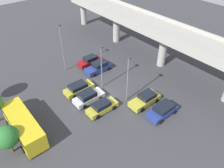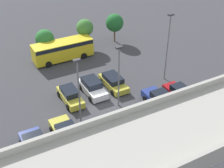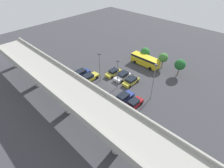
{
  "view_description": "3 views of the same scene",
  "coord_description": "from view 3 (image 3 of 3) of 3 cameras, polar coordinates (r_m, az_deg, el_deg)",
  "views": [
    {
      "loc": [
        20.77,
        -15.3,
        21.69
      ],
      "look_at": [
        1.27,
        0.67,
        2.41
      ],
      "focal_mm": 35.0,
      "sensor_mm": 36.0,
      "label": 1
    },
    {
      "loc": [
        12.33,
        25.24,
        20.87
      ],
      "look_at": [
        -1.22,
        0.21,
        2.5
      ],
      "focal_mm": 50.0,
      "sensor_mm": 36.0,
      "label": 2
    },
    {
      "loc": [
        -23.24,
        25.31,
        25.37
      ],
      "look_at": [
        -1.18,
        2.29,
        1.52
      ],
      "focal_mm": 28.0,
      "sensor_mm": 36.0,
      "label": 3
    }
  ],
  "objects": [
    {
      "name": "ground_plane",
      "position": [
        42.71,
        0.97,
        0.35
      ],
      "size": [
        108.59,
        108.59,
        0.0
      ],
      "primitive_type": "plane",
      "color": "#38383D"
    },
    {
      "name": "highway_overpass",
      "position": [
        32.55,
        -15.08,
        -1.2
      ],
      "size": [
        52.08,
        6.2,
        7.55
      ],
      "color": "#9E9B93",
      "rests_on": "ground_plane"
    },
    {
      "name": "parked_car_0",
      "position": [
        36.23,
        7.19,
        -6.34
      ],
      "size": [
        1.99,
        4.34,
        1.63
      ],
      "rotation": [
        0.0,
        0.0,
        -1.57
      ],
      "color": "maroon",
      "rests_on": "ground_plane"
    },
    {
      "name": "parked_car_1",
      "position": [
        37.39,
        3.87,
        -4.44
      ],
      "size": [
        2.2,
        4.86,
        1.69
      ],
      "rotation": [
        0.0,
        0.0,
        -1.57
      ],
      "color": "navy",
      "rests_on": "ground_plane"
    },
    {
      "name": "parked_car_2",
      "position": [
        42.41,
        6.26,
        1.01
      ],
      "size": [
        2.11,
        4.64,
        1.5
      ],
      "rotation": [
        0.0,
        0.0,
        1.57
      ],
      "color": "gold",
      "rests_on": "ground_plane"
    },
    {
      "name": "parked_car_3",
      "position": [
        43.81,
        3.49,
        2.6
      ],
      "size": [
        2.18,
        4.57,
        1.7
      ],
      "rotation": [
        0.0,
        0.0,
        1.57
      ],
      "color": "silver",
      "rests_on": "ground_plane"
    },
    {
      "name": "parked_car_4",
      "position": [
        45.26,
        0.45,
        3.82
      ],
      "size": [
        1.98,
        4.55,
        1.56
      ],
      "rotation": [
        0.0,
        0.0,
        1.57
      ],
      "color": "gold",
      "rests_on": "ground_plane"
    },
    {
      "name": "parked_car_5",
      "position": [
        43.68,
        -7.37,
        2.16
      ],
      "size": [
        2.21,
        4.86,
        1.64
      ],
      "rotation": [
        0.0,
        0.0,
        -1.57
      ],
      "color": "gold",
      "rests_on": "ground_plane"
    },
    {
      "name": "parked_car_6",
      "position": [
        45.67,
        -10.1,
        3.54
      ],
      "size": [
        2.25,
        4.61,
        1.55
      ],
      "rotation": [
        0.0,
        0.0,
        -1.57
      ],
      "color": "navy",
      "rests_on": "ground_plane"
    },
    {
      "name": "shuttle_bus",
      "position": [
        50.06,
        10.81,
        7.73
      ],
      "size": [
        8.33,
        2.81,
        2.63
      ],
      "rotation": [
        0.0,
        0.0,
        3.14
      ],
      "color": "gold",
      "rests_on": "ground_plane"
    },
    {
      "name": "lamp_post_near_aisle",
      "position": [
        41.17,
        -4.06,
        6.08
      ],
      "size": [
        0.7,
        0.35,
        7.45
      ],
      "color": "slate",
      "rests_on": "ground_plane"
    },
    {
      "name": "lamp_post_mid_lot",
      "position": [
        36.13,
        13.42,
        1.29
      ],
      "size": [
        0.7,
        0.35,
        8.56
      ],
      "color": "slate",
      "rests_on": "ground_plane"
    },
    {
      "name": "lamp_post_by_overpass",
      "position": [
        38.77,
        1.78,
        3.86
      ],
      "size": [
        0.7,
        0.35,
        7.25
      ],
      "color": "slate",
      "rests_on": "ground_plane"
    },
    {
      "name": "tree_front_left",
      "position": [
        47.23,
        21.34,
        5.9
      ],
      "size": [
        2.72,
        2.72,
        4.42
      ],
      "color": "brown",
      "rests_on": "ground_plane"
    },
    {
      "name": "tree_front_centre",
      "position": [
        48.96,
        16.41,
        8.26
      ],
      "size": [
        2.5,
        2.5,
        4.42
      ],
      "color": "brown",
      "rests_on": "ground_plane"
    },
    {
      "name": "tree_front_right",
      "position": [
        52.1,
        10.78,
        10.18
      ],
      "size": [
        2.63,
        2.63,
        3.89
      ],
      "color": "brown",
      "rests_on": "ground_plane"
    }
  ]
}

